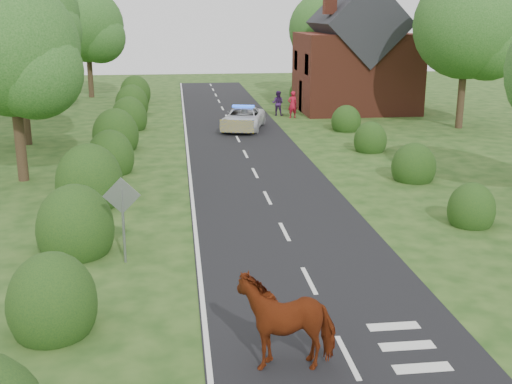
{
  "coord_description": "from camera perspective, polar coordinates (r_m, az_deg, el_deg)",
  "views": [
    {
      "loc": [
        -3.37,
        -15.63,
        6.99
      ],
      "look_at": [
        -0.9,
        4.38,
        1.3
      ],
      "focal_mm": 45.0,
      "sensor_mm": 36.0,
      "label": 1
    }
  ],
  "objects": [
    {
      "name": "ground",
      "position": [
        17.46,
        4.73,
        -7.91
      ],
      "size": [
        120.0,
        120.0,
        0.0
      ],
      "primitive_type": "plane",
      "color": "#1C3E13"
    },
    {
      "name": "road",
      "position": [
        31.6,
        -0.75,
        2.99
      ],
      "size": [
        6.0,
        70.0,
        0.02
      ],
      "primitive_type": "cube",
      "color": "black",
      "rests_on": "ground"
    },
    {
      "name": "road_markings",
      "position": [
        29.45,
        -3.41,
        2.05
      ],
      "size": [
        4.96,
        70.0,
        0.01
      ],
      "color": "white",
      "rests_on": "road"
    },
    {
      "name": "hedgerow_left",
      "position": [
        28.21,
        -13.28,
        2.55
      ],
      "size": [
        2.75,
        50.41,
        3.0
      ],
      "color": "#183815",
      "rests_on": "ground"
    },
    {
      "name": "hedgerow_right",
      "position": [
        29.35,
        13.0,
        2.68
      ],
      "size": [
        2.1,
        45.78,
        2.1
      ],
      "color": "#183815",
      "rests_on": "ground"
    },
    {
      "name": "tree_left_a",
      "position": [
        28.27,
        -20.5,
        11.44
      ],
      "size": [
        5.74,
        5.6,
        8.38
      ],
      "color": "#332316",
      "rests_on": "ground"
    },
    {
      "name": "tree_left_b",
      "position": [
        36.41,
        -19.98,
        11.77
      ],
      "size": [
        5.74,
        5.6,
        8.07
      ],
      "color": "#332316",
      "rests_on": "ground"
    },
    {
      "name": "tree_left_c",
      "position": [
        46.41,
        -19.27,
        14.35
      ],
      "size": [
        6.97,
        6.8,
        10.22
      ],
      "color": "#332316",
      "rests_on": "ground"
    },
    {
      "name": "tree_left_d",
      "position": [
        55.92,
        -14.53,
        13.89
      ],
      "size": [
        6.15,
        6.0,
        8.89
      ],
      "color": "#332316",
      "rests_on": "ground"
    },
    {
      "name": "tree_right_b",
      "position": [
        41.44,
        18.71,
        13.5
      ],
      "size": [
        6.56,
        6.4,
        9.4
      ],
      "color": "#332316",
      "rests_on": "ground"
    },
    {
      "name": "tree_right_c",
      "position": [
        54.98,
        6.43,
        13.95
      ],
      "size": [
        6.15,
        6.0,
        8.58
      ],
      "color": "#332316",
      "rests_on": "ground"
    },
    {
      "name": "road_sign",
      "position": [
        18.5,
        -11.8,
        -1.36
      ],
      "size": [
        1.06,
        0.08,
        2.53
      ],
      "color": "gray",
      "rests_on": "ground"
    },
    {
      "name": "house",
      "position": [
        47.52,
        8.86,
        11.71
      ],
      "size": [
        8.0,
        7.4,
        9.17
      ],
      "color": "brown",
      "rests_on": "ground"
    },
    {
      "name": "cow",
      "position": [
        13.42,
        2.72,
        -11.67
      ],
      "size": [
        2.3,
        1.23,
        1.62
      ],
      "primitive_type": "imported",
      "rotation": [
        0.0,
        0.0,
        -1.56
      ],
      "color": "#5A1D0A",
      "rests_on": "ground"
    },
    {
      "name": "police_van",
      "position": [
        39.53,
        -1.13,
        6.55
      ],
      "size": [
        3.38,
        5.24,
        1.49
      ],
      "rotation": [
        0.0,
        0.0,
        -0.26
      ],
      "color": "silver",
      "rests_on": "ground"
    },
    {
      "name": "pedestrian_red",
      "position": [
        43.87,
        3.26,
        7.76
      ],
      "size": [
        0.75,
        0.58,
        1.82
      ],
      "primitive_type": "imported",
      "rotation": [
        0.0,
        0.0,
        3.39
      ],
      "color": "#AE132B",
      "rests_on": "ground"
    },
    {
      "name": "pedestrian_purple",
      "position": [
        44.88,
        1.95,
        7.9
      ],
      "size": [
        1.02,
        0.92,
        1.71
      ],
      "primitive_type": "imported",
      "rotation": [
        0.0,
        0.0,
        2.75
      ],
      "color": "#3B1C53",
      "rests_on": "ground"
    }
  ]
}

